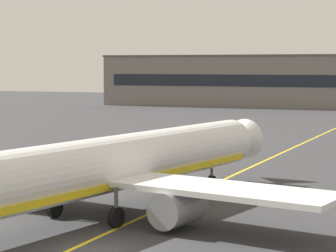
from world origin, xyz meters
name	(u,v)px	position (x,y,z in m)	size (l,w,h in m)	color
ground_plane	(94,251)	(0.00, 0.00, 0.00)	(400.00, 400.00, 0.00)	#353538
taxiway_centreline	(238,173)	(0.00, 30.00, 0.00)	(0.30, 180.00, 0.01)	yellow
airliner_foreground	(102,168)	(-3.41, 7.93, 3.37)	(32.28, 41.11, 11.65)	white
safety_cone_by_nose_gear	(184,178)	(-3.30, 23.90, 0.26)	(0.44, 0.44, 0.55)	orange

